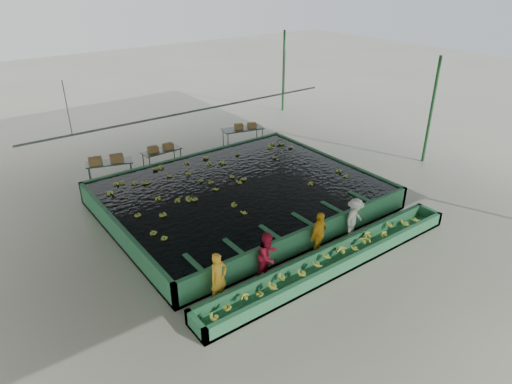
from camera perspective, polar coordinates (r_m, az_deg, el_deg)
ground at (r=17.03m, az=1.00°, el=-3.62°), size 80.00×80.00×0.00m
shed_roof at (r=15.14m, az=1.15°, el=12.96°), size 20.00×22.00×0.04m
shed_posts at (r=15.92m, az=1.07°, el=4.18°), size 20.00×22.00×5.00m
flotation_tank at (r=17.88m, az=-1.91°, el=-0.42°), size 10.00×8.00×0.90m
tank_water at (r=17.70m, az=-1.92°, el=0.73°), size 9.70×7.70×0.00m
sorting_trough at (r=14.66m, az=9.68°, el=-8.42°), size 10.00×1.00×0.50m
cableway_rail at (r=19.73m, az=-7.91°, el=9.95°), size 0.08×0.08×14.00m
rail_hanger_left at (r=17.72m, az=-22.53°, el=9.65°), size 0.04×0.04×2.00m
rail_hanger_right at (r=22.22m, az=3.59°, el=14.69°), size 0.04×0.04×2.00m
worker_a at (r=12.91m, az=-4.70°, el=-10.64°), size 0.62×0.46×1.55m
worker_b at (r=13.71m, az=1.51°, el=-8.00°), size 0.90×0.78×1.58m
worker_c at (r=14.88m, az=7.87°, el=-5.26°), size 0.99×0.64×1.56m
worker_d at (r=15.96m, az=12.21°, el=-3.34°), size 1.12×0.86×1.54m
packing_table_left at (r=20.99m, az=-17.71°, el=2.50°), size 2.10×1.34×0.89m
packing_table_mid at (r=21.87m, az=-11.63°, el=4.14°), size 1.86×0.83×0.83m
packing_table_right at (r=23.98m, az=-1.67°, el=6.88°), size 2.26×1.31×0.96m
box_stack_left at (r=20.72m, az=-18.18°, el=3.46°), size 1.50×0.73×0.31m
box_stack_mid at (r=21.70m, az=-11.80°, el=5.12°), size 1.22×0.42×0.26m
box_stack_right at (r=23.81m, az=-1.33°, el=7.97°), size 1.18×0.73×0.25m
floating_bananas at (r=18.31m, az=-3.35°, el=1.61°), size 8.90×6.07×0.12m
trough_bananas at (r=14.57m, az=9.72°, el=-7.94°), size 9.33×0.62×0.12m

